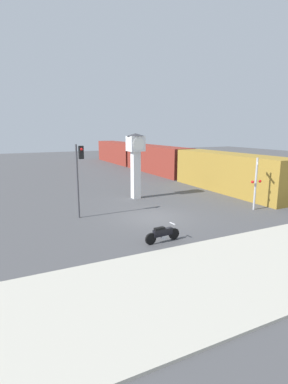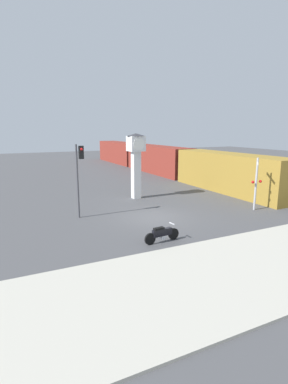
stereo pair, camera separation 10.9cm
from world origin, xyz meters
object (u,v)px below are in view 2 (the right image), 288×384
(traffic_light, at_px, (79,168))
(freight_train, at_px, (158,159))
(motorcycle, at_px, (162,234))
(clock_tower, at_px, (136,156))
(railroad_crossing_signal, at_px, (256,182))

(traffic_light, bearing_deg, freight_train, 47.91)
(motorcycle, distance_m, clock_tower, 10.28)
(motorcycle, relative_size, railroad_crossing_signal, 0.55)
(traffic_light, bearing_deg, clock_tower, 32.26)
(clock_tower, height_order, freight_train, clock_tower)
(railroad_crossing_signal, bearing_deg, motorcycle, -164.24)
(freight_train, bearing_deg, motorcycle, -118.23)
(motorcycle, bearing_deg, freight_train, 57.06)
(clock_tower, height_order, traffic_light, clock_tower)
(motorcycle, relative_size, clock_tower, 0.38)
(freight_train, distance_m, railroad_crossing_signal, 19.34)
(freight_train, xyz_separation_m, railroad_crossing_signal, (-2.83, -19.13, 0.28))
(freight_train, bearing_deg, traffic_light, -132.09)
(freight_train, bearing_deg, clock_tower, -125.48)
(motorcycle, distance_m, traffic_light, 7.04)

